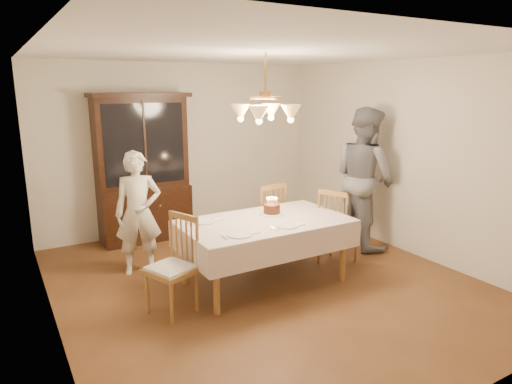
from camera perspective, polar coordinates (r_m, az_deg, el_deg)
ground at (r=5.47m, az=1.08°, el=-11.18°), size 5.00×5.00×0.00m
room_shell at (r=5.03m, az=1.15°, el=5.45°), size 5.00×5.00×5.00m
dining_table at (r=5.23m, az=1.11°, el=-4.35°), size 1.90×1.10×0.76m
china_hutch at (r=6.88m, az=-13.96°, el=2.60°), size 1.38×0.54×2.16m
chair_far_side at (r=6.22m, az=1.24°, el=-3.80°), size 0.45×0.44×1.00m
chair_left_end at (r=4.71m, az=-10.47°, el=-9.56°), size 0.55×0.56×1.00m
chair_right_end at (r=5.96m, az=10.21°, el=-4.78°), size 0.56×0.57×1.00m
elderly_woman at (r=5.68m, az=-14.49°, el=-2.59°), size 0.63×0.51×1.51m
adult_in_grey at (r=6.61m, az=13.37°, el=1.76°), size 0.81×1.01×1.98m
birthday_cake at (r=5.44m, az=1.99°, el=-2.22°), size 0.30×0.30×0.20m
place_setting_near_left at (r=4.71m, az=-1.97°, el=-5.31°), size 0.41×0.26×0.02m
place_setting_near_right at (r=5.00m, az=4.05°, el=-4.24°), size 0.38×0.23×0.02m
place_setting_far_left at (r=5.18m, az=-6.36°, el=-3.65°), size 0.41×0.26×0.02m
chandelier at (r=5.00m, az=1.18°, el=9.95°), size 0.62×0.62×0.73m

